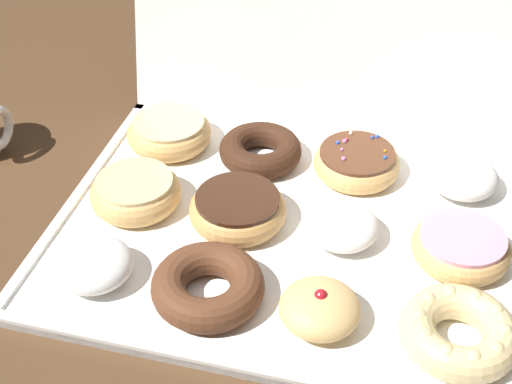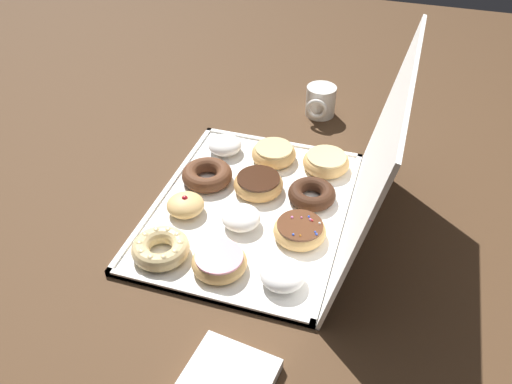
{
  "view_description": "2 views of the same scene",
  "coord_description": "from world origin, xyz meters",
  "px_view_note": "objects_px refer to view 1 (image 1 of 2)",
  "views": [
    {
      "loc": [
        0.12,
        -0.63,
        0.59
      ],
      "look_at": [
        -0.05,
        0.04,
        0.03
      ],
      "focal_mm": 50.39,
      "sensor_mm": 36.0,
      "label": 1
    },
    {
      "loc": [
        0.88,
        0.29,
        0.8
      ],
      "look_at": [
        0.01,
        0.02,
        0.06
      ],
      "focal_mm": 37.19,
      "sensor_mm": 36.0,
      "label": 2
    }
  ],
  "objects_px": {
    "powdered_filled_donut_0": "(94,264)",
    "chocolate_cake_ring_donut_9": "(260,150)",
    "donut_box": "(289,233)",
    "cruller_donut_3": "(459,331)",
    "glazed_ring_donut_4": "(135,193)",
    "jelly_filled_donut_2": "(320,308)",
    "powdered_filled_donut_6": "(342,228)",
    "chocolate_frosted_donut_5": "(239,207)",
    "chocolate_cake_ring_donut_1": "(208,286)",
    "sprinkle_donut_10": "(357,162)",
    "powdered_filled_donut_11": "(463,176)",
    "glazed_ring_donut_8": "(169,132)",
    "pink_frosted_donut_7": "(461,247)"
  },
  "relations": [
    {
      "from": "jelly_filled_donut_2",
      "to": "sprinkle_donut_10",
      "type": "distance_m",
      "value": 0.26
    },
    {
      "from": "jelly_filled_donut_2",
      "to": "pink_frosted_donut_7",
      "type": "height_order",
      "value": "jelly_filled_donut_2"
    },
    {
      "from": "powdered_filled_donut_6",
      "to": "pink_frosted_donut_7",
      "type": "relative_size",
      "value": 0.76
    },
    {
      "from": "sprinkle_donut_10",
      "to": "jelly_filled_donut_2",
      "type": "bearing_deg",
      "value": -90.18
    },
    {
      "from": "powdered_filled_donut_0",
      "to": "chocolate_frosted_donut_5",
      "type": "relative_size",
      "value": 0.74
    },
    {
      "from": "chocolate_cake_ring_donut_9",
      "to": "powdered_filled_donut_6",
      "type": "bearing_deg",
      "value": -45.43
    },
    {
      "from": "chocolate_cake_ring_donut_1",
      "to": "powdered_filled_donut_6",
      "type": "distance_m",
      "value": 0.18
    },
    {
      "from": "powdered_filled_donut_0",
      "to": "chocolate_cake_ring_donut_9",
      "type": "xyz_separation_m",
      "value": [
        0.12,
        0.26,
        -0.0
      ]
    },
    {
      "from": "chocolate_frosted_donut_5",
      "to": "chocolate_cake_ring_donut_9",
      "type": "xyz_separation_m",
      "value": [
        -0.0,
        0.12,
        -0.0
      ]
    },
    {
      "from": "chocolate_cake_ring_donut_1",
      "to": "powdered_filled_donut_11",
      "type": "distance_m",
      "value": 0.37
    },
    {
      "from": "donut_box",
      "to": "chocolate_frosted_donut_5",
      "type": "height_order",
      "value": "chocolate_frosted_donut_5"
    },
    {
      "from": "donut_box",
      "to": "powdered_filled_donut_6",
      "type": "distance_m",
      "value": 0.07
    },
    {
      "from": "glazed_ring_donut_8",
      "to": "chocolate_cake_ring_donut_9",
      "type": "bearing_deg",
      "value": -2.75
    },
    {
      "from": "jelly_filled_donut_2",
      "to": "sprinkle_donut_10",
      "type": "xyz_separation_m",
      "value": [
        0.0,
        0.26,
        -0.0
      ]
    },
    {
      "from": "glazed_ring_donut_4",
      "to": "glazed_ring_donut_8",
      "type": "distance_m",
      "value": 0.14
    },
    {
      "from": "donut_box",
      "to": "pink_frosted_donut_7",
      "type": "height_order",
      "value": "pink_frosted_donut_7"
    },
    {
      "from": "donut_box",
      "to": "sprinkle_donut_10",
      "type": "xyz_separation_m",
      "value": [
        0.06,
        0.13,
        0.02
      ]
    },
    {
      "from": "jelly_filled_donut_2",
      "to": "chocolate_cake_ring_donut_9",
      "type": "relative_size",
      "value": 0.76
    },
    {
      "from": "jelly_filled_donut_2",
      "to": "pink_frosted_donut_7",
      "type": "xyz_separation_m",
      "value": [
        0.14,
        0.13,
        -0.0
      ]
    },
    {
      "from": "chocolate_cake_ring_donut_9",
      "to": "glazed_ring_donut_4",
      "type": "bearing_deg",
      "value": -134.19
    },
    {
      "from": "cruller_donut_3",
      "to": "glazed_ring_donut_8",
      "type": "relative_size",
      "value": 1.03
    },
    {
      "from": "chocolate_frosted_donut_5",
      "to": "powdered_filled_donut_6",
      "type": "relative_size",
      "value": 1.39
    },
    {
      "from": "sprinkle_donut_10",
      "to": "glazed_ring_donut_4",
      "type": "bearing_deg",
      "value": -152.46
    },
    {
      "from": "jelly_filled_donut_2",
      "to": "powdered_filled_donut_6",
      "type": "relative_size",
      "value": 1.0
    },
    {
      "from": "chocolate_frosted_donut_5",
      "to": "glazed_ring_donut_8",
      "type": "bearing_deg",
      "value": 135.91
    },
    {
      "from": "chocolate_cake_ring_donut_9",
      "to": "chocolate_cake_ring_donut_1",
      "type": "bearing_deg",
      "value": -88.53
    },
    {
      "from": "powdered_filled_donut_0",
      "to": "powdered_filled_donut_11",
      "type": "xyz_separation_m",
      "value": [
        0.39,
        0.26,
        0.0
      ]
    },
    {
      "from": "powdered_filled_donut_0",
      "to": "cruller_donut_3",
      "type": "relative_size",
      "value": 0.72
    },
    {
      "from": "glazed_ring_donut_4",
      "to": "chocolate_frosted_donut_5",
      "type": "relative_size",
      "value": 0.96
    },
    {
      "from": "jelly_filled_donut_2",
      "to": "cruller_donut_3",
      "type": "relative_size",
      "value": 0.71
    },
    {
      "from": "chocolate_cake_ring_donut_1",
      "to": "cruller_donut_3",
      "type": "distance_m",
      "value": 0.26
    },
    {
      "from": "donut_box",
      "to": "powdered_filled_donut_0",
      "type": "distance_m",
      "value": 0.23
    },
    {
      "from": "cruller_donut_3",
      "to": "powdered_filled_donut_6",
      "type": "bearing_deg",
      "value": 138.02
    },
    {
      "from": "powdered_filled_donut_0",
      "to": "powdered_filled_donut_6",
      "type": "bearing_deg",
      "value": 26.44
    },
    {
      "from": "chocolate_cake_ring_donut_1",
      "to": "jelly_filled_donut_2",
      "type": "xyz_separation_m",
      "value": [
        0.12,
        -0.0,
        0.0
      ]
    },
    {
      "from": "jelly_filled_donut_2",
      "to": "donut_box",
      "type": "bearing_deg",
      "value": 114.55
    },
    {
      "from": "chocolate_frosted_donut_5",
      "to": "pink_frosted_donut_7",
      "type": "relative_size",
      "value": 1.05
    },
    {
      "from": "chocolate_cake_ring_donut_1",
      "to": "sprinkle_donut_10",
      "type": "height_order",
      "value": "sprinkle_donut_10"
    },
    {
      "from": "cruller_donut_3",
      "to": "glazed_ring_donut_4",
      "type": "distance_m",
      "value": 0.41
    },
    {
      "from": "powdered_filled_donut_11",
      "to": "pink_frosted_donut_7",
      "type": "bearing_deg",
      "value": -89.01
    },
    {
      "from": "chocolate_cake_ring_donut_1",
      "to": "glazed_ring_donut_8",
      "type": "relative_size",
      "value": 1.05
    },
    {
      "from": "donut_box",
      "to": "chocolate_cake_ring_donut_9",
      "type": "height_order",
      "value": "chocolate_cake_ring_donut_9"
    },
    {
      "from": "chocolate_frosted_donut_5",
      "to": "powdered_filled_donut_6",
      "type": "xyz_separation_m",
      "value": [
        0.13,
        -0.01,
        0.0
      ]
    },
    {
      "from": "donut_box",
      "to": "jelly_filled_donut_2",
      "type": "xyz_separation_m",
      "value": [
        0.06,
        -0.13,
        0.03
      ]
    },
    {
      "from": "glazed_ring_donut_8",
      "to": "glazed_ring_donut_4",
      "type": "bearing_deg",
      "value": -88.3
    },
    {
      "from": "chocolate_cake_ring_donut_1",
      "to": "pink_frosted_donut_7",
      "type": "bearing_deg",
      "value": 26.28
    },
    {
      "from": "chocolate_frosted_donut_5",
      "to": "powdered_filled_donut_0",
      "type": "bearing_deg",
      "value": -133.49
    },
    {
      "from": "sprinkle_donut_10",
      "to": "powdered_filled_donut_11",
      "type": "height_order",
      "value": "powdered_filled_donut_11"
    },
    {
      "from": "powdered_filled_donut_0",
      "to": "chocolate_frosted_donut_5",
      "type": "bearing_deg",
      "value": 46.51
    },
    {
      "from": "donut_box",
      "to": "chocolate_cake_ring_donut_1",
      "type": "relative_size",
      "value": 4.58
    }
  ]
}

